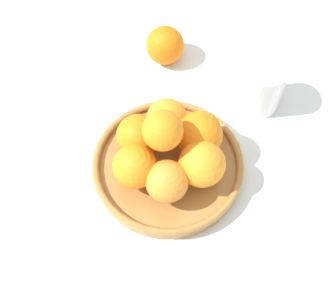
# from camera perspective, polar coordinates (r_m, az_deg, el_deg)

# --- Properties ---
(ground_plane) EXTENTS (4.00, 4.00, 0.00)m
(ground_plane) POSITION_cam_1_polar(r_m,az_deg,el_deg) (0.84, -0.00, -3.47)
(ground_plane) COLOR silver
(fruit_bowl) EXTENTS (0.26, 0.26, 0.03)m
(fruit_bowl) POSITION_cam_1_polar(r_m,az_deg,el_deg) (0.82, -0.00, -2.91)
(fruit_bowl) COLOR #A57238
(fruit_bowl) RESTS_ON ground_plane
(orange_pile) EXTENTS (0.19, 0.19, 0.13)m
(orange_pile) POSITION_cam_1_polar(r_m,az_deg,el_deg) (0.77, 0.16, -0.66)
(orange_pile) COLOR orange
(orange_pile) RESTS_ON fruit_bowl
(stray_orange) EXTENTS (0.08, 0.08, 0.08)m
(stray_orange) POSITION_cam_1_polar(r_m,az_deg,el_deg) (0.96, -0.35, 11.71)
(stray_orange) COLOR orange
(stray_orange) RESTS_ON ground_plane
(drinking_glass) EXTENTS (0.08, 0.08, 0.10)m
(drinking_glass) POSITION_cam_1_polar(r_m,az_deg,el_deg) (0.89, 11.41, 6.63)
(drinking_glass) COLOR white
(drinking_glass) RESTS_ON ground_plane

